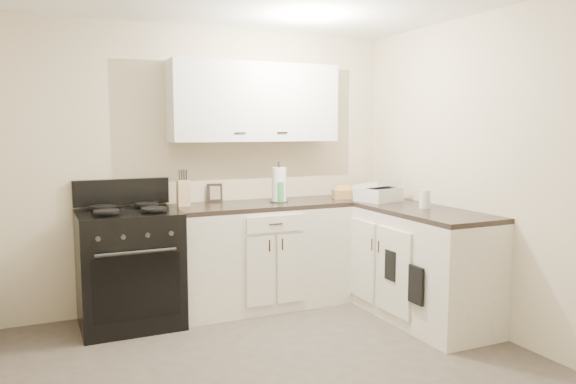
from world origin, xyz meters
name	(u,v)px	position (x,y,z in m)	size (l,w,h in m)	color
floor	(288,380)	(0.00, 0.00, 0.00)	(3.60, 3.60, 0.00)	#473F38
wall_back	(206,168)	(0.00, 1.80, 1.25)	(3.60, 3.60, 0.00)	beige
wall_right	(506,176)	(1.80, 0.00, 1.25)	(3.60, 3.60, 0.00)	beige
wall_front	(518,238)	(0.00, -1.80, 1.25)	(3.60, 3.60, 0.00)	beige
base_cabinets_back	(262,257)	(0.43, 1.50, 0.45)	(1.55, 0.60, 0.90)	white
base_cabinets_right	(403,260)	(1.50, 0.85, 0.45)	(0.60, 1.90, 0.90)	white
countertop_back	(262,205)	(0.43, 1.50, 0.92)	(1.55, 0.60, 0.04)	black
countertop_right	(404,208)	(1.50, 0.85, 0.92)	(0.60, 1.90, 0.04)	black
upper_cabinets	(255,102)	(0.43, 1.65, 1.84)	(1.55, 0.30, 0.70)	white
stove	(130,270)	(-0.75, 1.48, 0.46)	(0.79, 0.68, 0.96)	black
knife_block	(183,193)	(-0.26, 1.60, 1.05)	(0.10, 0.09, 0.22)	tan
paper_towel	(279,185)	(0.60, 1.50, 1.10)	(0.13, 0.13, 0.31)	white
soap_bottle	(280,192)	(0.59, 1.45, 1.03)	(0.06, 0.06, 0.19)	#40A759
picture_frame	(215,193)	(0.07, 1.76, 1.02)	(0.13, 0.02, 0.17)	black
wicker_basket	(347,194)	(1.30, 1.49, 0.98)	(0.26, 0.17, 0.09)	tan
countertop_grill	(378,194)	(1.45, 1.18, 1.00)	(0.34, 0.32, 0.12)	silver
glass_jar	(425,199)	(1.55, 0.63, 1.02)	(0.09, 0.09, 0.16)	silver
oven_mitt_near	(416,285)	(1.18, 0.24, 0.42)	(0.02, 0.17, 0.29)	black
oven_mitt_far	(391,266)	(1.18, 0.57, 0.50)	(0.02, 0.14, 0.25)	black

